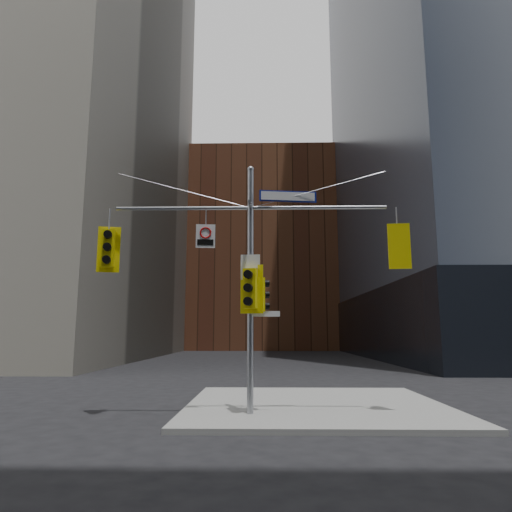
{
  "coord_description": "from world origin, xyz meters",
  "views": [
    {
      "loc": [
        0.44,
        -11.08,
        2.37
      ],
      "look_at": [
        0.16,
        2.0,
        4.55
      ],
      "focal_mm": 32.0,
      "sensor_mm": 36.0,
      "label": 1
    }
  ],
  "objects_px": {
    "traffic_light_pole_front": "(250,288)",
    "street_sign_blade": "(288,196)",
    "traffic_light_west_arm": "(108,248)",
    "traffic_light_pole_side": "(261,295)",
    "regulatory_sign_arm": "(206,235)",
    "traffic_light_east_arm": "(398,247)",
    "signal_assembly": "(250,261)"
  },
  "relations": [
    {
      "from": "traffic_light_pole_front",
      "to": "street_sign_blade",
      "type": "height_order",
      "value": "street_sign_blade"
    },
    {
      "from": "traffic_light_west_arm",
      "to": "traffic_light_pole_front",
      "type": "relative_size",
      "value": 0.99
    },
    {
      "from": "traffic_light_west_arm",
      "to": "traffic_light_pole_side",
      "type": "distance_m",
      "value": 4.72
    },
    {
      "from": "traffic_light_pole_front",
      "to": "regulatory_sign_arm",
      "type": "bearing_deg",
      "value": -177.57
    },
    {
      "from": "traffic_light_pole_side",
      "to": "traffic_light_west_arm",
      "type": "bearing_deg",
      "value": 76.91
    },
    {
      "from": "traffic_light_pole_front",
      "to": "regulatory_sign_arm",
      "type": "height_order",
      "value": "regulatory_sign_arm"
    },
    {
      "from": "traffic_light_west_arm",
      "to": "traffic_light_pole_side",
      "type": "relative_size",
      "value": 1.42
    },
    {
      "from": "traffic_light_pole_side",
      "to": "regulatory_sign_arm",
      "type": "relative_size",
      "value": 1.38
    },
    {
      "from": "traffic_light_east_arm",
      "to": "traffic_light_pole_side",
      "type": "distance_m",
      "value": 4.2
    },
    {
      "from": "traffic_light_east_arm",
      "to": "traffic_light_pole_side",
      "type": "bearing_deg",
      "value": 5.43
    },
    {
      "from": "traffic_light_east_arm",
      "to": "regulatory_sign_arm",
      "type": "xyz_separation_m",
      "value": [
        -5.61,
        -0.02,
        0.37
      ]
    },
    {
      "from": "signal_assembly",
      "to": "regulatory_sign_arm",
      "type": "bearing_deg",
      "value": -179.12
    },
    {
      "from": "traffic_light_west_arm",
      "to": "regulatory_sign_arm",
      "type": "bearing_deg",
      "value": -13.5
    },
    {
      "from": "signal_assembly",
      "to": "street_sign_blade",
      "type": "bearing_deg",
      "value": 0.16
    },
    {
      "from": "signal_assembly",
      "to": "traffic_light_east_arm",
      "type": "distance_m",
      "value": 4.31
    },
    {
      "from": "signal_assembly",
      "to": "traffic_light_east_arm",
      "type": "xyz_separation_m",
      "value": [
        4.29,
        0.0,
        0.38
      ]
    },
    {
      "from": "traffic_light_pole_front",
      "to": "street_sign_blade",
      "type": "bearing_deg",
      "value": 26.61
    },
    {
      "from": "street_sign_blade",
      "to": "regulatory_sign_arm",
      "type": "relative_size",
      "value": 2.42
    },
    {
      "from": "traffic_light_west_arm",
      "to": "regulatory_sign_arm",
      "type": "xyz_separation_m",
      "value": [
        2.88,
        -0.03,
        0.37
      ]
    },
    {
      "from": "traffic_light_east_arm",
      "to": "regulatory_sign_arm",
      "type": "distance_m",
      "value": 5.62
    },
    {
      "from": "traffic_light_west_arm",
      "to": "street_sign_blade",
      "type": "distance_m",
      "value": 5.53
    },
    {
      "from": "traffic_light_pole_side",
      "to": "street_sign_blade",
      "type": "distance_m",
      "value": 3.03
    },
    {
      "from": "traffic_light_west_arm",
      "to": "regulatory_sign_arm",
      "type": "distance_m",
      "value": 2.9
    },
    {
      "from": "signal_assembly",
      "to": "traffic_light_west_arm",
      "type": "xyz_separation_m",
      "value": [
        -4.2,
        0.01,
        0.38
      ]
    },
    {
      "from": "traffic_light_pole_side",
      "to": "street_sign_blade",
      "type": "bearing_deg",
      "value": -104.09
    },
    {
      "from": "signal_assembly",
      "to": "regulatory_sign_arm",
      "type": "distance_m",
      "value": 1.52
    },
    {
      "from": "traffic_light_pole_side",
      "to": "signal_assembly",
      "type": "bearing_deg",
      "value": 79.8
    },
    {
      "from": "signal_assembly",
      "to": "regulatory_sign_arm",
      "type": "relative_size",
      "value": 11.37
    },
    {
      "from": "signal_assembly",
      "to": "traffic_light_east_arm",
      "type": "height_order",
      "value": "signal_assembly"
    },
    {
      "from": "signal_assembly",
      "to": "traffic_light_pole_side",
      "type": "xyz_separation_m",
      "value": [
        0.32,
        0.02,
        -0.99
      ]
    },
    {
      "from": "street_sign_blade",
      "to": "regulatory_sign_arm",
      "type": "bearing_deg",
      "value": 173.04
    },
    {
      "from": "signal_assembly",
      "to": "street_sign_blade",
      "type": "height_order",
      "value": "signal_assembly"
    }
  ]
}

